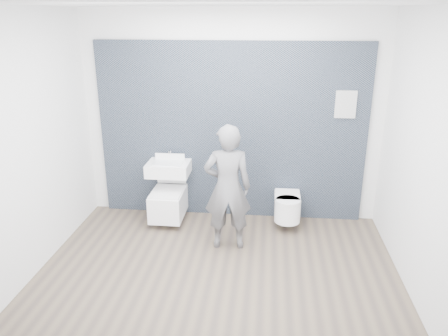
# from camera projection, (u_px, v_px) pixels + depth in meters

# --- Properties ---
(ground) EXTENTS (4.00, 4.00, 0.00)m
(ground) POSITION_uv_depth(u_px,v_px,m) (218.00, 269.00, 4.91)
(ground) COLOR brown
(ground) RESTS_ON ground
(room_shell) EXTENTS (4.00, 4.00, 4.00)m
(room_shell) POSITION_uv_depth(u_px,v_px,m) (218.00, 118.00, 4.33)
(room_shell) COLOR silver
(room_shell) RESTS_ON ground
(tile_wall) EXTENTS (3.60, 0.06, 2.40)m
(tile_wall) POSITION_uv_depth(u_px,v_px,m) (230.00, 213.00, 6.29)
(tile_wall) COLOR black
(tile_wall) RESTS_ON ground
(washbasin) EXTENTS (0.57, 0.42, 0.43)m
(washbasin) POSITION_uv_depth(u_px,v_px,m) (168.00, 168.00, 5.90)
(washbasin) COLOR white
(washbasin) RESTS_ON ground
(toilet_square) EXTENTS (0.43, 0.62, 0.83)m
(toilet_square) POSITION_uv_depth(u_px,v_px,m) (168.00, 202.00, 5.96)
(toilet_square) COLOR white
(toilet_square) RESTS_ON ground
(toilet_rounded) EXTENTS (0.34, 0.58, 0.31)m
(toilet_rounded) POSITION_uv_depth(u_px,v_px,m) (287.00, 207.00, 5.82)
(toilet_rounded) COLOR white
(toilet_rounded) RESTS_ON ground
(info_placard) EXTENTS (0.26, 0.03, 0.35)m
(info_placard) POSITION_uv_depth(u_px,v_px,m) (335.00, 219.00, 6.10)
(info_placard) COLOR white
(info_placard) RESTS_ON ground
(visitor) EXTENTS (0.60, 0.43, 1.55)m
(visitor) POSITION_uv_depth(u_px,v_px,m) (228.00, 188.00, 5.16)
(visitor) COLOR slate
(visitor) RESTS_ON ground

